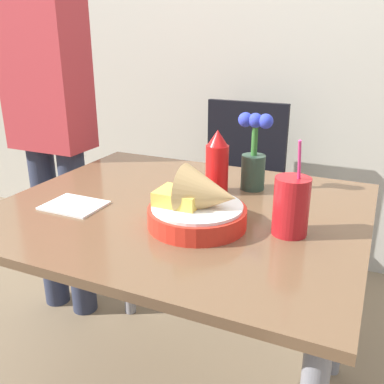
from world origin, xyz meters
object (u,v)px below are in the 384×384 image
Objects in this scene: chair_far_window at (239,178)px; drink_cup at (291,208)px; ketchup_bottle at (217,163)px; person_standing at (50,113)px; food_basket at (201,206)px; flower_vase at (254,156)px.

chair_far_window is 1.06m from drink_cup.
chair_far_window is 0.81m from ketchup_bottle.
chair_far_window is 3.68× the size of drink_cup.
drink_cup is 1.11m from person_standing.
food_basket is at bearing -26.12° from person_standing.
chair_far_window is 1.04m from food_basket.
person_standing is (-0.78, 0.16, 0.07)m from ketchup_bottle.
person_standing is at bearing 161.18° from drink_cup.
food_basket is at bearing -77.82° from ketchup_bottle.
chair_far_window is at bearing 111.16° from flower_vase.
drink_cup is 0.33m from flower_vase.
flower_vase is (0.09, 0.08, 0.01)m from ketchup_bottle.
chair_far_window is at bearing 43.46° from person_standing.
person_standing reaches higher than ketchup_bottle.
ketchup_bottle is 0.12m from flower_vase.
flower_vase is at bearing 40.05° from ketchup_bottle.
person_standing reaches higher than food_basket.
ketchup_bottle is (-0.05, 0.25, 0.04)m from food_basket.
flower_vase reaches higher than chair_far_window.
food_basket is 1.29× the size of ketchup_bottle.
chair_far_window is 4.57× the size of ketchup_bottle.
food_basket is (0.22, -0.99, 0.26)m from chair_far_window.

